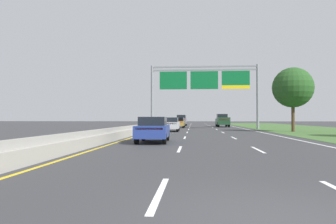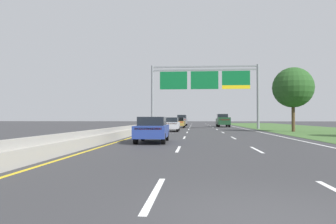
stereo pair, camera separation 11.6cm
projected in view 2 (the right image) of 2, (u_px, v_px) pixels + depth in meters
name	position (u px, v px, depth m)	size (l,w,h in m)	color
ground_plane	(203.00, 130.00, 39.52)	(220.00, 220.00, 0.00)	#333335
lane_striping	(203.00, 130.00, 39.06)	(11.96, 106.00, 0.01)	white
grass_verge_right	(319.00, 130.00, 38.34)	(14.00, 110.00, 0.02)	#3D602D
median_barrier_concrete	(151.00, 127.00, 40.08)	(0.60, 110.00, 0.85)	#99968E
overhead_sign_gantry	(204.00, 83.00, 44.31)	(15.06, 0.42, 8.95)	gray
pickup_truck_darkgreen	(223.00, 121.00, 53.91)	(2.06, 5.42, 2.20)	#193D23
car_gold_left_lane_sedan	(179.00, 122.00, 49.01)	(1.92, 4.44, 1.57)	#A38438
car_grey_left_lane_suv	(182.00, 120.00, 61.95)	(2.00, 4.74, 2.11)	slate
car_silver_left_lane_sedan	(171.00, 124.00, 35.75)	(1.84, 4.41, 1.57)	#B2B5BA
car_blue_left_lane_sedan	(152.00, 129.00, 19.60)	(1.92, 4.44, 1.57)	navy
roadside_tree_mid	(293.00, 88.00, 34.81)	(4.42, 4.42, 7.07)	#4C3823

